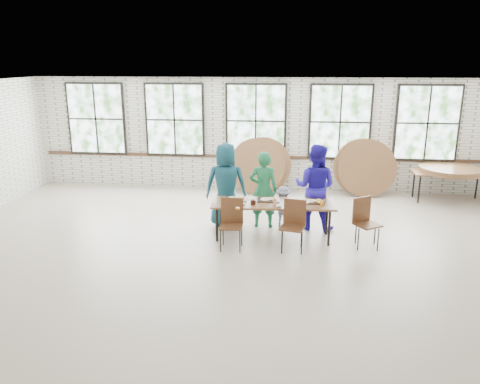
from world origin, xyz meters
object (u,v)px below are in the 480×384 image
object	(u,v)px
dining_table	(273,205)
chair_near_left	(232,219)
chair_near_right	(294,221)
storage_table	(450,174)

from	to	relation	value
dining_table	chair_near_left	xyz separation A→B (m)	(-0.76, -0.55, -0.13)
dining_table	chair_near_left	size ratio (longest dim) A/B	2.56
chair_near_right	storage_table	world-z (taller)	chair_near_right
dining_table	storage_table	world-z (taller)	same
chair_near_right	storage_table	bearing A→B (deg)	55.27
chair_near_left	dining_table	bearing A→B (deg)	34.57
chair_near_right	storage_table	xyz separation A→B (m)	(3.89, 3.52, 0.13)
chair_near_left	chair_near_right	distance (m)	1.16
chair_near_left	storage_table	xyz separation A→B (m)	(5.05, 3.56, 0.13)
dining_table	storage_table	size ratio (longest dim) A/B	1.34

